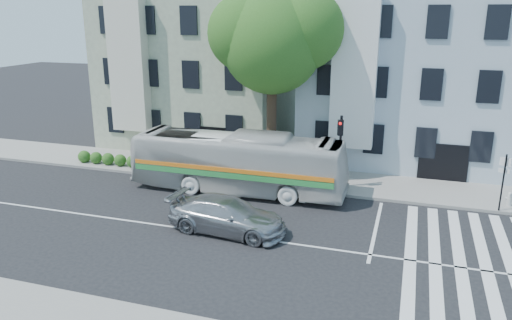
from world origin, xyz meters
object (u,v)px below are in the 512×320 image
at_px(sedan, 227,215).
at_px(fire_hydrant, 510,199).
at_px(bus, 238,163).
at_px(traffic_signal, 340,143).

bearing_deg(sedan, fire_hydrant, -56.40).
distance_m(bus, traffic_signal, 5.39).
xyz_separation_m(sedan, traffic_signal, (3.73, 6.64, 1.84)).
bearing_deg(traffic_signal, bus, 176.06).
relative_size(bus, traffic_signal, 2.82).
relative_size(sedan, traffic_signal, 1.29).
xyz_separation_m(bus, sedan, (1.27, -4.89, -0.82)).
relative_size(bus, sedan, 2.19).
bearing_deg(traffic_signal, sedan, -142.56).
relative_size(traffic_signal, fire_hydrant, 5.78).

